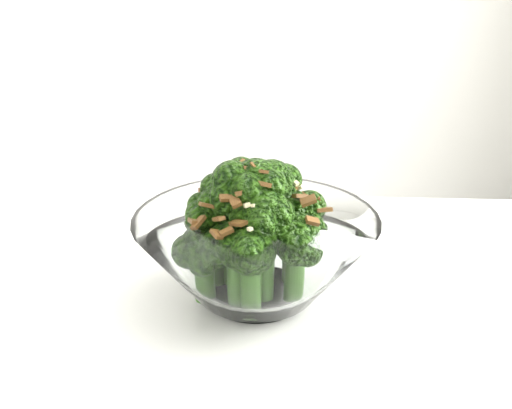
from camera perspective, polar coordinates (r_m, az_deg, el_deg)
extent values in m
cylinder|color=white|center=(0.49, 0.00, -8.85)|extent=(0.08, 0.08, 0.01)
cylinder|color=#2D5917|center=(0.47, 0.00, -4.06)|extent=(0.02, 0.02, 0.08)
sphere|color=#295610|center=(0.45, 0.00, 1.70)|extent=(0.05, 0.05, 0.05)
cylinder|color=#2D5917|center=(0.49, 0.96, -3.30)|extent=(0.02, 0.02, 0.07)
sphere|color=#295610|center=(0.47, 1.00, 1.77)|extent=(0.04, 0.04, 0.04)
cylinder|color=#2D5917|center=(0.47, -2.41, -4.34)|extent=(0.02, 0.02, 0.07)
sphere|color=#295610|center=(0.45, -2.50, 0.75)|extent=(0.04, 0.04, 0.04)
cylinder|color=#2D5917|center=(0.45, 0.78, -5.95)|extent=(0.02, 0.02, 0.06)
sphere|color=#295610|center=(0.43, 0.80, -0.94)|extent=(0.04, 0.04, 0.04)
cylinder|color=#2D5917|center=(0.48, 3.64, -4.91)|extent=(0.02, 0.02, 0.05)
sphere|color=#295610|center=(0.46, 3.74, -0.95)|extent=(0.04, 0.04, 0.04)
cylinder|color=#2D5917|center=(0.48, -4.10, -5.26)|extent=(0.02, 0.02, 0.05)
sphere|color=#295610|center=(0.46, -4.21, -1.40)|extent=(0.04, 0.04, 0.04)
cylinder|color=#2D5917|center=(0.45, 3.85, -7.10)|extent=(0.02, 0.02, 0.05)
sphere|color=#295610|center=(0.44, 3.96, -3.30)|extent=(0.04, 0.04, 0.04)
cylinder|color=#2D5917|center=(0.44, -1.87, -7.71)|extent=(0.02, 0.02, 0.04)
sphere|color=#295610|center=(0.43, -1.92, -4.02)|extent=(0.04, 0.04, 0.04)
cylinder|color=#2D5917|center=(0.51, 3.59, -4.17)|extent=(0.02, 0.02, 0.04)
sphere|color=#295610|center=(0.50, 3.66, -1.29)|extent=(0.04, 0.04, 0.04)
cylinder|color=#2D5917|center=(0.46, -5.16, -7.46)|extent=(0.02, 0.02, 0.04)
sphere|color=#295610|center=(0.45, -5.28, -4.40)|extent=(0.04, 0.04, 0.04)
cylinder|color=#2D5917|center=(0.51, -0.74, -3.92)|extent=(0.02, 0.02, 0.04)
sphere|color=#295610|center=(0.50, -0.75, -0.95)|extent=(0.04, 0.04, 0.04)
cylinder|color=#2D5917|center=(0.49, 0.40, -4.84)|extent=(0.02, 0.02, 0.04)
sphere|color=#295610|center=(0.48, 0.41, -1.54)|extent=(0.04, 0.04, 0.04)
cylinder|color=#2D5917|center=(0.44, -0.53, -8.35)|extent=(0.02, 0.02, 0.04)
sphere|color=#295610|center=(0.42, -0.55, -4.58)|extent=(0.04, 0.04, 0.04)
cube|color=#905E2C|center=(0.42, 0.73, 2.07)|extent=(0.01, 0.01, 0.01)
cube|color=#905E2C|center=(0.42, -1.59, 1.29)|extent=(0.01, 0.01, 0.01)
cube|color=#905E2C|center=(0.49, -1.95, 2.06)|extent=(0.01, 0.01, 0.01)
cube|color=#905E2C|center=(0.41, -1.78, -1.87)|extent=(0.01, 0.02, 0.01)
cube|color=#905E2C|center=(0.46, 6.79, -0.51)|extent=(0.01, 0.01, 0.00)
cube|color=#905E2C|center=(0.44, -0.06, 3.71)|extent=(0.01, 0.01, 0.01)
cube|color=#905E2C|center=(0.42, -2.89, 0.67)|extent=(0.01, 0.01, 0.01)
cube|color=#905E2C|center=(0.47, -5.91, 0.31)|extent=(0.01, 0.02, 0.01)
cube|color=#905E2C|center=(0.44, -1.60, 3.14)|extent=(0.01, 0.01, 0.01)
cube|color=#905E2C|center=(0.48, -3.19, 2.15)|extent=(0.01, 0.01, 0.01)
cube|color=#905E2C|center=(0.47, 3.48, 2.38)|extent=(0.01, 0.01, 0.01)
cube|color=#905E2C|center=(0.43, 5.65, -1.65)|extent=(0.01, 0.01, 0.01)
cube|color=#905E2C|center=(0.44, -0.90, 3.94)|extent=(0.01, 0.01, 0.01)
cube|color=#905E2C|center=(0.43, -6.22, -1.69)|extent=(0.01, 0.01, 0.01)
cube|color=#905E2C|center=(0.43, 1.44, 1.64)|extent=(0.01, 0.01, 0.01)
cube|color=#905E2C|center=(0.43, 0.84, 3.27)|extent=(0.01, 0.01, 0.01)
cube|color=#905E2C|center=(0.46, 5.65, 0.49)|extent=(0.01, 0.01, 0.01)
cube|color=#905E2C|center=(0.42, -2.15, 0.39)|extent=(0.01, 0.01, 0.01)
cube|color=#905E2C|center=(0.45, 4.83, 0.71)|extent=(0.01, 0.01, 0.00)
cube|color=#905E2C|center=(0.45, 4.42, 0.84)|extent=(0.01, 0.01, 0.01)
cube|color=#905E2C|center=(0.50, 2.52, 2.07)|extent=(0.01, 0.01, 0.00)
cube|color=#905E2C|center=(0.42, -3.74, -1.42)|extent=(0.01, 0.01, 0.01)
cube|color=#905E2C|center=(0.50, 0.01, 2.12)|extent=(0.01, 0.01, 0.01)
cube|color=#905E2C|center=(0.43, 1.33, 2.92)|extent=(0.01, 0.01, 0.00)
cube|color=#905E2C|center=(0.47, -5.15, 1.41)|extent=(0.01, 0.01, 0.01)
cube|color=#905E2C|center=(0.45, 1.46, 3.39)|extent=(0.01, 0.01, 0.01)
cube|color=#905E2C|center=(0.46, -0.99, 3.77)|extent=(0.01, 0.01, 0.01)
cube|color=#905E2C|center=(0.46, 0.67, 3.87)|extent=(0.01, 0.01, 0.01)
cube|color=#905E2C|center=(0.44, 5.26, 0.39)|extent=(0.01, 0.01, 0.01)
cube|color=#905E2C|center=(0.43, -4.86, -0.09)|extent=(0.01, 0.01, 0.01)
cube|color=#905E2C|center=(0.41, -3.96, -2.98)|extent=(0.01, 0.01, 0.01)
cube|color=#905E2C|center=(0.42, 0.32, -0.56)|extent=(0.01, 0.01, 0.01)
cube|color=#905E2C|center=(0.46, 5.21, 0.97)|extent=(0.01, 0.02, 0.01)
cube|color=#905E2C|center=(0.46, 0.67, 3.70)|extent=(0.01, 0.01, 0.01)
cube|color=#905E2C|center=(0.41, -2.97, -2.73)|extent=(0.01, 0.01, 0.01)
cube|color=#905E2C|center=(0.46, 0.35, 3.24)|extent=(0.01, 0.01, 0.01)
cube|color=#905E2C|center=(0.44, -0.81, 3.55)|extent=(0.01, 0.01, 0.01)
cube|color=#905E2C|center=(0.43, -2.72, 1.51)|extent=(0.01, 0.01, 0.00)
cube|color=#905E2C|center=(0.47, 3.92, 1.78)|extent=(0.01, 0.01, 0.00)
cube|color=#905E2C|center=(0.49, 1.36, 2.35)|extent=(0.01, 0.01, 0.01)
cube|color=#905E2C|center=(0.43, -5.79, -1.82)|extent=(0.01, 0.01, 0.01)
cube|color=#905E2C|center=(0.43, -2.10, 2.17)|extent=(0.02, 0.01, 0.01)
cube|color=#905E2C|center=(0.43, 0.14, 3.89)|extent=(0.01, 0.01, 0.01)
cube|color=beige|center=(0.47, 3.67, 2.10)|extent=(0.00, 0.00, 0.00)
cube|color=beige|center=(0.45, -3.97, 1.81)|extent=(0.00, 0.00, 0.00)
cube|color=beige|center=(0.46, -0.11, 3.42)|extent=(0.00, 0.01, 0.00)
cube|color=beige|center=(0.40, -0.61, -2.46)|extent=(0.00, 0.00, 0.00)
cube|color=beige|center=(0.47, 3.67, 1.94)|extent=(0.01, 0.01, 0.01)
cube|color=beige|center=(0.47, 4.42, 1.75)|extent=(0.01, 0.01, 0.00)
cube|color=beige|center=(0.46, -3.57, 2.12)|extent=(0.01, 0.01, 0.00)
cube|color=beige|center=(0.46, -2.98, 2.64)|extent=(0.01, 0.01, 0.00)
cube|color=beige|center=(0.47, 5.51, 1.15)|extent=(0.00, 0.00, 0.00)
cube|color=beige|center=(0.41, -0.90, -0.06)|extent=(0.01, 0.01, 0.01)
cube|color=beige|center=(0.49, -1.79, 2.45)|extent=(0.01, 0.01, 0.01)
cube|color=beige|center=(0.41, -0.24, -0.13)|extent=(0.00, 0.01, 0.00)
cube|color=beige|center=(0.44, 1.58, 3.87)|extent=(0.01, 0.01, 0.00)
cube|color=beige|center=(0.46, 4.02, 2.12)|extent=(0.00, 0.01, 0.00)
cube|color=beige|center=(0.48, 1.22, 2.79)|extent=(0.00, 0.00, 0.00)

